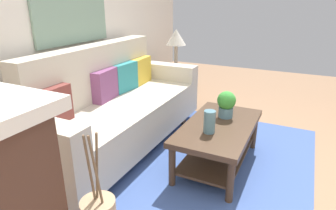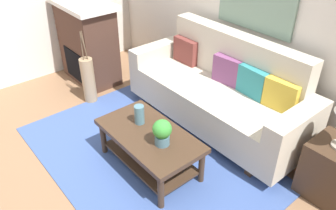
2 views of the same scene
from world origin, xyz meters
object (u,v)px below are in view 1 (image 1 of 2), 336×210
object	(u,v)px
throw_pillow_mustard	(141,71)
side_table	(176,88)
tabletop_vase	(209,122)
potted_plant_tabletop	(226,103)
couch	(117,109)
throw_pillow_teal	(124,77)
coffee_table	(218,136)
table_lamp	(176,39)
throw_pillow_plum	(105,85)
throw_pillow_maroon	(52,106)

from	to	relation	value
throw_pillow_mustard	side_table	size ratio (longest dim) A/B	0.64
tabletop_vase	throw_pillow_mustard	bearing A→B (deg)	55.25
tabletop_vase	potted_plant_tabletop	world-z (taller)	potted_plant_tabletop
couch	throw_pillow_teal	xyz separation A→B (m)	(0.36, 0.13, 0.25)
coffee_table	table_lamp	size ratio (longest dim) A/B	1.93
throw_pillow_plum	tabletop_vase	size ratio (longest dim) A/B	1.80
throw_pillow_teal	tabletop_vase	distance (m)	1.28
throw_pillow_plum	side_table	bearing A→B (deg)	-6.18
throw_pillow_plum	tabletop_vase	xyz separation A→B (m)	(-0.11, -1.18, -0.15)
couch	tabletop_vase	xyz separation A→B (m)	(-0.11, -1.06, 0.10)
table_lamp	throw_pillow_mustard	bearing A→B (deg)	167.89
throw_pillow_plum	potted_plant_tabletop	distance (m)	1.26
tabletop_vase	potted_plant_tabletop	distance (m)	0.41
throw_pillow_teal	side_table	world-z (taller)	throw_pillow_teal
throw_pillow_mustard	tabletop_vase	world-z (taller)	throw_pillow_mustard
throw_pillow_teal	coffee_table	bearing A→B (deg)	-102.24
throw_pillow_maroon	table_lamp	xyz separation A→B (m)	(2.15, -0.16, 0.31)
coffee_table	throw_pillow_mustard	bearing A→B (deg)	62.98
throw_pillow_teal	potted_plant_tabletop	world-z (taller)	throw_pillow_teal
throw_pillow_plum	side_table	world-z (taller)	throw_pillow_plum
couch	potted_plant_tabletop	xyz separation A→B (m)	(0.30, -1.09, 0.14)
side_table	couch	bearing A→B (deg)	178.80
potted_plant_tabletop	side_table	bearing A→B (deg)	42.96
potted_plant_tabletop	throw_pillow_teal	bearing A→B (deg)	87.30
throw_pillow_maroon	tabletop_vase	bearing A→B (deg)	-62.93
potted_plant_tabletop	tabletop_vase	bearing A→B (deg)	175.24
couch	side_table	size ratio (longest dim) A/B	4.06
tabletop_vase	potted_plant_tabletop	xyz separation A→B (m)	(0.41, -0.03, 0.04)
coffee_table	side_table	distance (m)	1.71
table_lamp	coffee_table	bearing A→B (deg)	-141.78
throw_pillow_plum	side_table	distance (m)	1.50
couch	table_lamp	size ratio (longest dim) A/B	3.99
throw_pillow_maroon	tabletop_vase	distance (m)	1.33
throw_pillow_maroon	side_table	size ratio (longest dim) A/B	0.64
throw_pillow_maroon	throw_pillow_mustard	world-z (taller)	same
throw_pillow_teal	table_lamp	size ratio (longest dim) A/B	0.63
couch	throw_pillow_mustard	world-z (taller)	couch
side_table	coffee_table	bearing A→B (deg)	-141.78
throw_pillow_mustard	potted_plant_tabletop	distance (m)	1.29
potted_plant_tabletop	side_table	world-z (taller)	potted_plant_tabletop
coffee_table	throw_pillow_maroon	bearing A→B (deg)	123.51
couch	throw_pillow_plum	distance (m)	0.28
couch	table_lamp	xyz separation A→B (m)	(1.44, -0.03, 0.56)
couch	table_lamp	distance (m)	1.54
throw_pillow_teal	potted_plant_tabletop	xyz separation A→B (m)	(-0.06, -1.21, -0.11)
throw_pillow_maroon	throw_pillow_plum	size ratio (longest dim) A/B	1.00
throw_pillow_maroon	table_lamp	world-z (taller)	table_lamp
couch	throw_pillow_mustard	xyz separation A→B (m)	(0.71, 0.13, 0.25)
couch	throw_pillow_teal	distance (m)	0.45
throw_pillow_mustard	side_table	xyz separation A→B (m)	(0.72, -0.16, -0.40)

